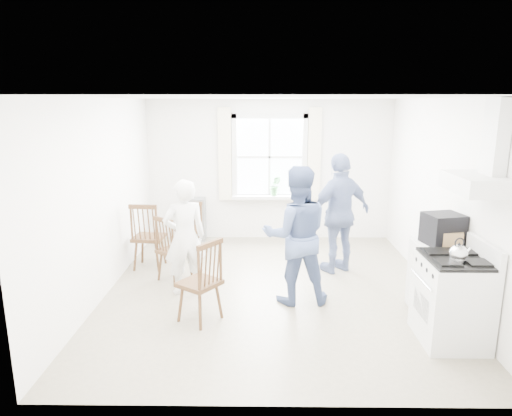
{
  "coord_description": "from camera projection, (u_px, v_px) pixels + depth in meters",
  "views": [
    {
      "loc": [
        -0.15,
        -5.92,
        2.55
      ],
      "look_at": [
        -0.22,
        0.2,
        1.12
      ],
      "focal_mm": 32.0,
      "sensor_mm": 36.0,
      "label": 1
    }
  ],
  "objects": [
    {
      "name": "cardboard_box",
      "position": [
        449.0,
        240.0,
        5.27
      ],
      "size": [
        0.34,
        0.29,
        0.19
      ],
      "primitive_type": "cube",
      "rotation": [
        0.0,
        0.0,
        -0.36
      ],
      "color": "olive",
      "rests_on": "low_cabinet"
    },
    {
      "name": "stereo_stack",
      "position": [
        443.0,
        229.0,
        5.38
      ],
      "size": [
        0.48,
        0.45,
        0.37
      ],
      "color": "black",
      "rests_on": "low_cabinet"
    },
    {
      "name": "windsor_chair_a",
      "position": [
        190.0,
        223.0,
        7.53
      ],
      "size": [
        0.53,
        0.53,
        0.96
      ],
      "color": "#3F2714",
      "rests_on": "ground"
    },
    {
      "name": "shelf_unit",
      "position": [
        195.0,
        219.0,
        8.54
      ],
      "size": [
        0.4,
        0.3,
        0.8
      ],
      "primitive_type": "cube",
      "color": "gray",
      "rests_on": "ground"
    },
    {
      "name": "low_cabinet",
      "position": [
        434.0,
        277.0,
        5.59
      ],
      "size": [
        0.5,
        0.55,
        0.9
      ],
      "primitive_type": "cube",
      "color": "silver",
      "rests_on": "ground"
    },
    {
      "name": "gas_stove",
      "position": [
        452.0,
        299.0,
        4.9
      ],
      "size": [
        0.68,
        0.76,
        1.12
      ],
      "color": "silver",
      "rests_on": "ground"
    },
    {
      "name": "windsor_chair_d",
      "position": [
        168.0,
        242.0,
        6.47
      ],
      "size": [
        0.57,
        0.57,
        0.98
      ],
      "color": "#3F2714",
      "rests_on": "ground"
    },
    {
      "name": "range_hood",
      "position": [
        482.0,
        168.0,
        4.57
      ],
      "size": [
        0.45,
        0.76,
        0.94
      ],
      "color": "silver",
      "rests_on": "room_shell"
    },
    {
      "name": "potted_plant",
      "position": [
        275.0,
        186.0,
        8.4
      ],
      "size": [
        0.21,
        0.21,
        0.36
      ],
      "primitive_type": "imported",
      "rotation": [
        0.0,
        0.0,
        0.04
      ],
      "color": "#357739",
      "rests_on": "window_assembly"
    },
    {
      "name": "person_left",
      "position": [
        185.0,
        237.0,
        6.08
      ],
      "size": [
        0.75,
        0.75,
        1.57
      ],
      "primitive_type": "imported",
      "rotation": [
        0.0,
        0.0,
        3.53
      ],
      "color": "white",
      "rests_on": "ground"
    },
    {
      "name": "room_shell",
      "position": [
        272.0,
        198.0,
        6.05
      ],
      "size": [
        4.62,
        5.12,
        2.64
      ],
      "color": "gray",
      "rests_on": "ground"
    },
    {
      "name": "windsor_chair_c",
      "position": [
        206.0,
        273.0,
        5.26
      ],
      "size": [
        0.59,
        0.59,
        1.02
      ],
      "color": "#3F2714",
      "rests_on": "ground"
    },
    {
      "name": "person_mid",
      "position": [
        296.0,
        235.0,
        5.79
      ],
      "size": [
        0.94,
        0.94,
        1.78
      ],
      "primitive_type": "imported",
      "rotation": [
        0.0,
        0.0,
        3.22
      ],
      "color": "#4A5C8A",
      "rests_on": "ground"
    },
    {
      "name": "windsor_chair_b",
      "position": [
        146.0,
        229.0,
        6.94
      ],
      "size": [
        0.49,
        0.48,
        1.06
      ],
      "color": "#3F2714",
      "rests_on": "ground"
    },
    {
      "name": "window_assembly",
      "position": [
        269.0,
        162.0,
        8.39
      ],
      "size": [
        1.88,
        0.24,
        1.7
      ],
      "color": "white",
      "rests_on": "room_shell"
    },
    {
      "name": "kettle",
      "position": [
        458.0,
        254.0,
        4.64
      ],
      "size": [
        0.18,
        0.18,
        0.26
      ],
      "color": "silver",
      "rests_on": "gas_stove"
    },
    {
      "name": "person_right",
      "position": [
        340.0,
        214.0,
        6.84
      ],
      "size": [
        1.45,
        1.45,
        1.82
      ],
      "primitive_type": "imported",
      "rotation": [
        0.0,
        0.0,
        3.64
      ],
      "color": "navy",
      "rests_on": "ground"
    }
  ]
}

